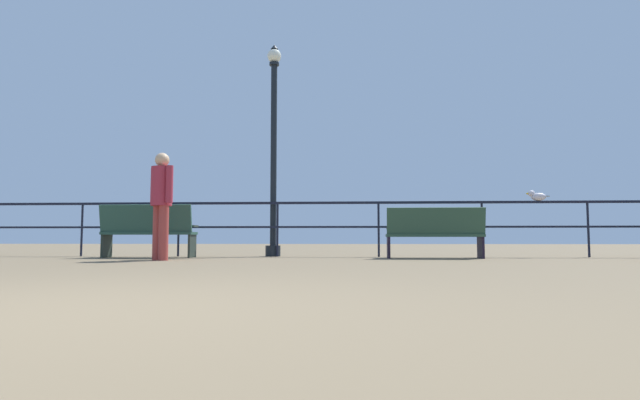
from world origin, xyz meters
TOP-DOWN VIEW (x-y plane):
  - ground_plane at (0.00, 0.00)m, footprint 60.00×60.00m
  - pier_railing at (-0.00, 7.84)m, footprint 24.51×0.05m
  - bench_near_left at (-2.39, 7.10)m, footprint 1.77×0.61m
  - bench_near_right at (3.03, 7.10)m, footprint 1.78×0.64m
  - lamppost_center at (-0.11, 8.00)m, footprint 0.31×0.31m
  - person_by_bench at (-1.71, 5.98)m, footprint 0.49×0.40m
  - seagull_on_rail at (5.16, 7.85)m, footprint 0.43×0.25m

SIDE VIEW (x-z plane):
  - ground_plane at x=0.00m, z-range 0.00..0.00m
  - bench_near_right at x=3.03m, z-range 0.04..0.97m
  - bench_near_left at x=-2.39m, z-range 0.06..1.06m
  - pier_railing at x=0.00m, z-range 0.26..1.37m
  - person_by_bench at x=-1.71m, z-range 0.13..1.95m
  - seagull_on_rail at x=5.16m, z-range 1.10..1.31m
  - lamppost_center at x=-0.11m, z-range 0.07..4.52m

